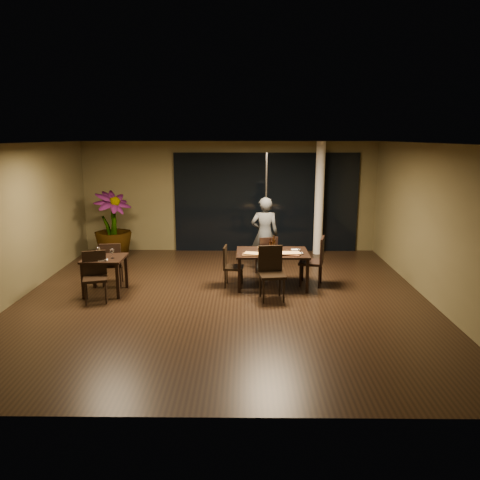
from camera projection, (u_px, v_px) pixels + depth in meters
name	position (u px, v px, depth m)	size (l,w,h in m)	color
ground	(223.00, 298.00, 9.22)	(8.00, 8.00, 0.00)	black
wall_back	(230.00, 197.00, 12.84)	(8.00, 0.10, 3.00)	#4D4629
wall_front	(205.00, 294.00, 4.94)	(8.00, 0.10, 3.00)	#4D4629
wall_left	(11.00, 223.00, 8.93)	(0.10, 8.00, 3.00)	#4D4629
wall_right	(436.00, 224.00, 8.85)	(0.10, 8.00, 3.00)	#4D4629
ceiling	(222.00, 142.00, 8.56)	(8.00, 8.00, 0.04)	silver
window_panel	(266.00, 203.00, 12.78)	(5.00, 0.06, 2.70)	black
column	(319.00, 199.00, 12.43)	(0.24, 0.24, 3.00)	white
main_table	(272.00, 255.00, 9.84)	(1.50, 1.00, 0.75)	black
side_table	(105.00, 263.00, 9.40)	(0.80, 0.80, 0.75)	black
chair_main_far	(267.00, 254.00, 10.61)	(0.53, 0.53, 0.92)	black
chair_main_near	(271.00, 270.00, 9.12)	(0.54, 0.54, 1.03)	black
chair_main_left	(230.00, 264.00, 9.88)	(0.43, 0.43, 0.87)	black
chair_main_right	(316.00, 259.00, 9.92)	(0.59, 0.59, 1.05)	black
chair_side_far	(111.00, 262.00, 9.89)	(0.50, 0.50, 0.94)	black
chair_side_near	(95.00, 274.00, 9.01)	(0.55, 0.55, 0.96)	black
diner	(265.00, 234.00, 10.95)	(0.60, 0.40, 1.76)	#303335
potted_plant	(113.00, 226.00, 12.05)	(0.95, 0.95, 1.75)	#1B521B
pizza_board_left	(256.00, 255.00, 9.56)	(0.55, 0.27, 0.01)	#3F2714
pizza_board_right	(287.00, 254.00, 9.61)	(0.51, 0.25, 0.01)	#4F2A19
oblong_pizza_left	(256.00, 254.00, 9.55)	(0.44, 0.20, 0.02)	#691609
oblong_pizza_right	(287.00, 253.00, 9.60)	(0.49, 0.23, 0.02)	#6D0909
round_pizza	(265.00, 248.00, 10.15)	(0.28, 0.28, 0.01)	#A92D12
bottle_a	(270.00, 244.00, 9.88)	(0.06, 0.06, 0.28)	black
bottle_b	(273.00, 245.00, 9.83)	(0.06, 0.06, 0.29)	black
bottle_c	(274.00, 243.00, 9.87)	(0.07, 0.07, 0.34)	black
tumbler_left	(262.00, 248.00, 9.94)	(0.08, 0.08, 0.09)	white
tumbler_right	(280.00, 249.00, 9.90)	(0.08, 0.08, 0.10)	white
napkin_near	(299.00, 253.00, 9.67)	(0.18, 0.10, 0.01)	silver
napkin_far	(296.00, 250.00, 9.97)	(0.18, 0.10, 0.01)	white
wine_glass_a	(98.00, 252.00, 9.47)	(0.08, 0.08, 0.18)	white
wine_glass_b	(112.00, 254.00, 9.29)	(0.09, 0.09, 0.19)	white
side_napkin	(103.00, 260.00, 9.14)	(0.18, 0.11, 0.01)	white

